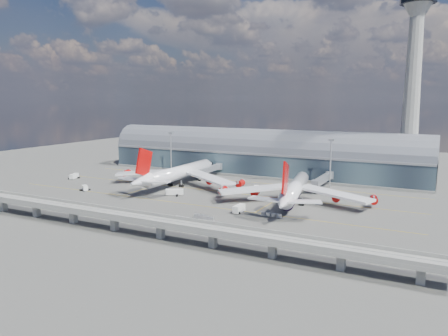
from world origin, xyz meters
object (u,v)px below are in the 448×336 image
at_px(airliner_left, 177,173).
at_px(service_truck_5, 154,182).
at_px(floodlight_mast_left, 171,151).
at_px(service_truck_3, 239,209).
at_px(service_truck_1, 85,188).
at_px(service_truck_4, 256,189).
at_px(cargo_train_1, 204,218).
at_px(cargo_train_2, 271,215).
at_px(cargo_train_0, 182,219).
at_px(service_truck_0, 74,176).
at_px(airliner_right, 294,190).
at_px(service_truck_2, 175,192).
at_px(control_tower, 412,89).
at_px(floodlight_mast_right, 331,162).

xyz_separation_m(airliner_left, service_truck_5, (-12.70, -3.38, -5.53)).
distance_m(floodlight_mast_left, service_truck_3, 105.14).
xyz_separation_m(service_truck_1, service_truck_4, (78.44, 37.87, 0.07)).
bearing_deg(cargo_train_1, cargo_train_2, -66.97).
bearing_deg(cargo_train_2, cargo_train_0, 123.58).
height_order(airliner_left, service_truck_0, airliner_left).
distance_m(airliner_right, cargo_train_1, 47.72).
bearing_deg(service_truck_3, service_truck_2, 162.51).
height_order(control_tower, floodlight_mast_right, control_tower).
bearing_deg(cargo_train_1, service_truck_2, 33.70).
relative_size(floodlight_mast_left, service_truck_1, 4.99).
relative_size(floodlight_mast_left, floodlight_mast_right, 1.00).
bearing_deg(service_truck_5, cargo_train_1, -73.93).
xyz_separation_m(floodlight_mast_left, service_truck_2, (37.49, -52.69, -12.05)).
xyz_separation_m(control_tower, airliner_left, (-109.01, -60.63, -44.73)).
distance_m(service_truck_2, service_truck_5, 29.38).
bearing_deg(floodlight_mast_left, floodlight_mast_right, 0.00).
bearing_deg(service_truck_4, airliner_left, 173.84).
xyz_separation_m(floodlight_mast_right, service_truck_5, (-86.70, -36.01, -12.26)).
relative_size(service_truck_1, service_truck_5, 0.89).
xyz_separation_m(floodlight_mast_left, airliner_right, (94.46, -42.41, -7.52)).
height_order(control_tower, cargo_train_1, control_tower).
relative_size(service_truck_1, service_truck_3, 0.76).
xyz_separation_m(floodlight_mast_left, airliner_left, (25.99, -32.63, -6.73)).
height_order(airliner_left, airliner_right, airliner_left).
relative_size(service_truck_3, service_truck_5, 1.17).
height_order(service_truck_0, service_truck_2, service_truck_2).
relative_size(control_tower, airliner_right, 1.39).
bearing_deg(cargo_train_0, cargo_train_2, -56.46).
xyz_separation_m(control_tower, service_truck_5, (-121.70, -64.01, -50.26)).
bearing_deg(cargo_train_0, service_truck_2, 34.70).
distance_m(service_truck_5, cargo_train_2, 86.19).
relative_size(floodlight_mast_left, service_truck_0, 3.44).
distance_m(service_truck_2, service_truck_3, 44.51).
bearing_deg(service_truck_2, cargo_train_1, -161.81).
relative_size(airliner_left, cargo_train_1, 7.86).
height_order(service_truck_2, service_truck_4, service_truck_2).
bearing_deg(airliner_left, service_truck_4, 6.47).
bearing_deg(service_truck_1, airliner_right, -43.63).
distance_m(floodlight_mast_right, cargo_train_2, 69.48).
relative_size(floodlight_mast_left, service_truck_2, 3.03).
relative_size(control_tower, service_truck_5, 17.76).
xyz_separation_m(service_truck_3, service_truck_5, (-65.97, 32.02, -0.27)).
relative_size(control_tower, cargo_train_0, 15.77).
bearing_deg(service_truck_0, airliner_left, -8.22).
relative_size(service_truck_2, cargo_train_1, 0.84).
bearing_deg(service_truck_0, floodlight_mast_left, 30.41).
height_order(floodlight_mast_right, cargo_train_0, floodlight_mast_right).
distance_m(control_tower, airliner_left, 132.51).
height_order(airliner_right, service_truck_5, airliner_right).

